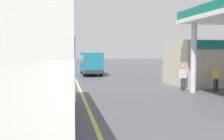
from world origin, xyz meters
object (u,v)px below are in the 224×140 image
(coach_bus_main, at_px, (30,78))
(minibus_opposing_lane, at_px, (91,61))
(car_trailing_behind_bus, at_px, (51,68))
(pedestrian_near_pump, at_px, (216,77))
(pedestrian_by_shop, at_px, (183,76))

(coach_bus_main, height_order, minibus_opposing_lane, coach_bus_main)
(car_trailing_behind_bus, bearing_deg, pedestrian_near_pump, -43.83)
(minibus_opposing_lane, xyz_separation_m, pedestrian_near_pump, (6.79, -13.45, -0.54))
(coach_bus_main, xyz_separation_m, pedestrian_near_pump, (10.85, 6.36, -0.79))
(coach_bus_main, xyz_separation_m, car_trailing_behind_bus, (-0.07, 16.84, -0.71))
(pedestrian_near_pump, bearing_deg, car_trailing_behind_bus, 136.17)
(car_trailing_behind_bus, bearing_deg, pedestrian_by_shop, -47.07)
(pedestrian_near_pump, bearing_deg, pedestrian_by_shop, 157.30)
(minibus_opposing_lane, bearing_deg, pedestrian_by_shop, -68.91)
(coach_bus_main, relative_size, pedestrian_by_shop, 6.65)
(pedestrian_by_shop, bearing_deg, coach_bus_main, -141.30)
(minibus_opposing_lane, height_order, pedestrian_by_shop, minibus_opposing_lane)
(minibus_opposing_lane, distance_m, car_trailing_behind_bus, 5.10)
(coach_bus_main, height_order, pedestrian_near_pump, coach_bus_main)
(minibus_opposing_lane, distance_m, pedestrian_by_shop, 13.57)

